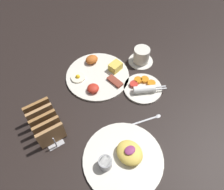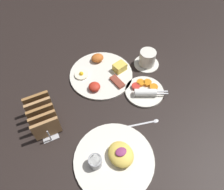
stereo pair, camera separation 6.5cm
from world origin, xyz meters
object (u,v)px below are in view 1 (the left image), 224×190
Objects in this scene: plate_foreground at (123,158)px; toast_rack at (45,123)px; plate_condiments at (143,88)px; coffee_cup at (141,56)px; plate_breakfast at (98,75)px.

toast_rack reaches higher than plate_foreground.
plate_condiments is 0.33m from plate_foreground.
coffee_cup reaches higher than plate_foreground.
toast_rack is 0.54m from coffee_cup.
coffee_cup is (0.10, 0.14, 0.02)m from plate_condiments.
coffee_cup is at bearing 11.08° from toast_rack.
plate_foreground is at bearing -133.90° from coffee_cup.
plate_breakfast is 0.22m from plate_condiments.
plate_breakfast is at bearing 172.57° from coffee_cup.
plate_condiments is 1.41× the size of coffee_cup.
plate_breakfast is at bearing 72.65° from plate_foreground.
coffee_cup is (0.23, -0.03, 0.03)m from plate_breakfast.
plate_foreground is (-0.25, -0.22, 0.00)m from plate_condiments.
toast_rack is at bearing 125.30° from plate_foreground.
plate_breakfast is 1.01× the size of plate_foreground.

